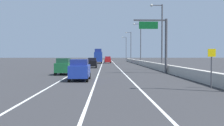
{
  "coord_description": "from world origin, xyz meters",
  "views": [
    {
      "loc": [
        -1.06,
        -5.27,
        2.54
      ],
      "look_at": [
        0.11,
        40.8,
        1.09
      ],
      "focal_mm": 41.36,
      "sensor_mm": 36.0,
      "label": 1
    }
  ],
  "objects_px": {
    "overhead_sign_gantry": "(161,39)",
    "speed_advisory_sign": "(211,65)",
    "lamp_post_right_fifth": "(126,47)",
    "car_white_1": "(107,59)",
    "lamp_post_right_fourth": "(130,45)",
    "car_red_2": "(108,60)",
    "car_blue_4": "(80,70)",
    "lamp_post_right_second": "(161,33)",
    "car_green_3": "(64,66)",
    "lamp_post_right_third": "(140,41)",
    "box_truck": "(98,57)",
    "car_black_0": "(92,63)"
  },
  "relations": [
    {
      "from": "car_white_1",
      "to": "lamp_post_right_fourth",
      "type": "bearing_deg",
      "value": -0.52
    },
    {
      "from": "speed_advisory_sign",
      "to": "car_white_1",
      "type": "bearing_deg",
      "value": 95.55
    },
    {
      "from": "speed_advisory_sign",
      "to": "lamp_post_right_fifth",
      "type": "height_order",
      "value": "lamp_post_right_fifth"
    },
    {
      "from": "overhead_sign_gantry",
      "to": "speed_advisory_sign",
      "type": "relative_size",
      "value": 2.5
    },
    {
      "from": "speed_advisory_sign",
      "to": "lamp_post_right_fourth",
      "type": "bearing_deg",
      "value": 89.18
    },
    {
      "from": "overhead_sign_gantry",
      "to": "car_black_0",
      "type": "xyz_separation_m",
      "value": [
        -10.21,
        15.27,
        -3.74
      ]
    },
    {
      "from": "lamp_post_right_third",
      "to": "car_green_3",
      "type": "distance_m",
      "value": 38.7
    },
    {
      "from": "lamp_post_right_fifth",
      "to": "car_red_2",
      "type": "relative_size",
      "value": 2.31
    },
    {
      "from": "overhead_sign_gantry",
      "to": "car_red_2",
      "type": "bearing_deg",
      "value": 98.86
    },
    {
      "from": "lamp_post_right_second",
      "to": "car_white_1",
      "type": "bearing_deg",
      "value": 99.25
    },
    {
      "from": "lamp_post_right_second",
      "to": "lamp_post_right_third",
      "type": "bearing_deg",
      "value": 90.01
    },
    {
      "from": "lamp_post_right_fourth",
      "to": "lamp_post_right_fifth",
      "type": "distance_m",
      "value": 26.0
    },
    {
      "from": "car_blue_4",
      "to": "overhead_sign_gantry",
      "type": "bearing_deg",
      "value": 43.87
    },
    {
      "from": "box_truck",
      "to": "car_white_1",
      "type": "bearing_deg",
      "value": 79.18
    },
    {
      "from": "lamp_post_right_third",
      "to": "car_white_1",
      "type": "relative_size",
      "value": 2.46
    },
    {
      "from": "car_black_0",
      "to": "box_truck",
      "type": "xyz_separation_m",
      "value": [
        0.33,
        28.66,
        1.05
      ]
    },
    {
      "from": "car_green_3",
      "to": "car_blue_4",
      "type": "bearing_deg",
      "value": -70.21
    },
    {
      "from": "car_blue_4",
      "to": "box_truck",
      "type": "distance_m",
      "value": 53.72
    },
    {
      "from": "lamp_post_right_third",
      "to": "car_red_2",
      "type": "xyz_separation_m",
      "value": [
        -8.5,
        10.89,
        -5.23
      ]
    },
    {
      "from": "speed_advisory_sign",
      "to": "overhead_sign_gantry",
      "type": "bearing_deg",
      "value": 91.59
    },
    {
      "from": "overhead_sign_gantry",
      "to": "lamp_post_right_fourth",
      "type": "bearing_deg",
      "value": 88.54
    },
    {
      "from": "speed_advisory_sign",
      "to": "lamp_post_right_third",
      "type": "xyz_separation_m",
      "value": [
        1.14,
        49.5,
        4.5
      ]
    },
    {
      "from": "lamp_post_right_fifth",
      "to": "lamp_post_right_third",
      "type": "bearing_deg",
      "value": -90.3
    },
    {
      "from": "lamp_post_right_third",
      "to": "lamp_post_right_fourth",
      "type": "relative_size",
      "value": 1.0
    },
    {
      "from": "car_white_1",
      "to": "lamp_post_right_third",
      "type": "bearing_deg",
      "value": -72.0
    },
    {
      "from": "lamp_post_right_third",
      "to": "box_truck",
      "type": "distance_m",
      "value": 16.06
    },
    {
      "from": "speed_advisory_sign",
      "to": "car_black_0",
      "type": "distance_m",
      "value": 33.03
    },
    {
      "from": "overhead_sign_gantry",
      "to": "car_white_1",
      "type": "bearing_deg",
      "value": 96.6
    },
    {
      "from": "lamp_post_right_third",
      "to": "box_truck",
      "type": "relative_size",
      "value": 1.24
    },
    {
      "from": "lamp_post_right_fourth",
      "to": "car_black_0",
      "type": "relative_size",
      "value": 2.65
    },
    {
      "from": "lamp_post_right_fifth",
      "to": "lamp_post_right_second",
      "type": "bearing_deg",
      "value": -90.2
    },
    {
      "from": "car_red_2",
      "to": "car_green_3",
      "type": "xyz_separation_m",
      "value": [
        -6.05,
        -46.37,
        0.02
      ]
    },
    {
      "from": "car_red_2",
      "to": "car_black_0",
      "type": "bearing_deg",
      "value": -96.44
    },
    {
      "from": "overhead_sign_gantry",
      "to": "car_black_0",
      "type": "relative_size",
      "value": 1.81
    },
    {
      "from": "overhead_sign_gantry",
      "to": "speed_advisory_sign",
      "type": "height_order",
      "value": "overhead_sign_gantry"
    },
    {
      "from": "lamp_post_right_fourth",
      "to": "car_green_3",
      "type": "relative_size",
      "value": 2.57
    },
    {
      "from": "car_white_1",
      "to": "car_red_2",
      "type": "relative_size",
      "value": 0.94
    },
    {
      "from": "lamp_post_right_fourth",
      "to": "box_truck",
      "type": "bearing_deg",
      "value": -126.21
    },
    {
      "from": "car_green_3",
      "to": "lamp_post_right_fourth",
      "type": "bearing_deg",
      "value": 76.73
    },
    {
      "from": "lamp_post_right_fifth",
      "to": "car_white_1",
      "type": "distance_m",
      "value": 27.86
    },
    {
      "from": "lamp_post_right_fifth",
      "to": "car_black_0",
      "type": "bearing_deg",
      "value": -99.75
    },
    {
      "from": "overhead_sign_gantry",
      "to": "car_red_2",
      "type": "height_order",
      "value": "overhead_sign_gantry"
    },
    {
      "from": "car_black_0",
      "to": "car_blue_4",
      "type": "distance_m",
      "value": 25.05
    },
    {
      "from": "speed_advisory_sign",
      "to": "lamp_post_right_fourth",
      "type": "xyz_separation_m",
      "value": [
        1.08,
        75.5,
        4.5
      ]
    },
    {
      "from": "lamp_post_right_second",
      "to": "car_green_3",
      "type": "relative_size",
      "value": 2.57
    },
    {
      "from": "lamp_post_right_fifth",
      "to": "car_white_1",
      "type": "relative_size",
      "value": 2.46
    },
    {
      "from": "lamp_post_right_third",
      "to": "car_red_2",
      "type": "relative_size",
      "value": 2.31
    },
    {
      "from": "speed_advisory_sign",
      "to": "car_white_1",
      "type": "xyz_separation_m",
      "value": [
        -7.34,
        75.58,
        -0.75
      ]
    },
    {
      "from": "lamp_post_right_fourth",
      "to": "car_black_0",
      "type": "distance_m",
      "value": 46.08
    },
    {
      "from": "overhead_sign_gantry",
      "to": "lamp_post_right_fourth",
      "type": "relative_size",
      "value": 0.68
    }
  ]
}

